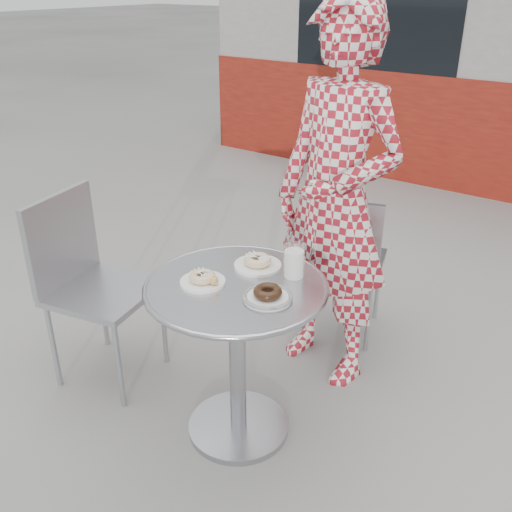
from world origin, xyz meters
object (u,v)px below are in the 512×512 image
Objects in this scene: plate_checker at (268,295)px; milk_cup at (294,262)px; chair_far at (342,290)px; plate_far at (258,263)px; bistro_table at (237,323)px; plate_near at (203,279)px; seated_person at (336,202)px; chair_left at (107,324)px.

milk_cup reaches higher than plate_checker.
chair_far reaches higher than plate_far.
plate_near is at bearing -147.82° from bistro_table.
plate_near is (-0.18, -0.71, -0.13)m from seated_person.
plate_far is 0.25m from plate_near.
plate_far is at bearing 72.81° from chair_far.
milk_cup is (0.90, 0.23, 0.51)m from chair_left.
seated_person is (0.07, 0.65, 0.33)m from bistro_table.
chair_left is 1.23m from seated_person.
plate_checker is (0.18, -0.97, 0.48)m from chair_far.
chair_left is at bearing -176.26° from bistro_table.
plate_near is (-0.11, -0.07, 0.20)m from bistro_table.
chair_left is at bearing -129.15° from seated_person.
seated_person is 10.00× the size of plate_near.
seated_person is at bearing 88.47° from chair_far.
chair_left is (-0.76, -0.05, -0.27)m from bistro_table.
milk_cup is (0.16, -0.77, 0.53)m from chair_far.
chair_far is 4.50× the size of plate_checker.
plate_far is (-0.09, -0.48, -0.13)m from seated_person.
seated_person is 9.12× the size of plate_far.
milk_cup reaches higher than chair_far.
plate_checker is at bearing -85.39° from milk_cup.
chair_left is 5.22× the size of plate_near.
chair_left is 4.95× the size of plate_checker.
chair_far reaches higher than plate_checker.
chair_left is 1.03m from plate_checker.
chair_far is 0.47× the size of seated_person.
chair_far is at bearing 101.64° from milk_cup.
chair_left reaches higher than plate_far.
chair_left reaches higher than plate_checker.
plate_near is at bearing -169.70° from plate_checker.
plate_checker is at bearing -71.51° from seated_person.
plate_far is at bearing 96.09° from bistro_table.
chair_far is 4.75× the size of plate_near.
plate_far is at bearing -85.68° from chair_left.
plate_checker is at bearing 10.30° from plate_near.
chair_left is 0.80m from plate_near.
bistro_table is at bearing 173.28° from plate_checker.
plate_near is 0.95× the size of plate_checker.
milk_cup is at bearing 94.61° from plate_checker.
milk_cup is (0.14, 0.18, 0.24)m from bistro_table.
chair_left is at bearing 178.42° from plate_near.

